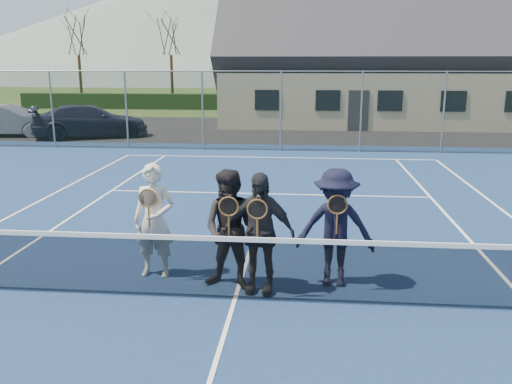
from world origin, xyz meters
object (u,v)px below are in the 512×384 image
at_px(car_c, 90,121).
at_px(clubhouse, 363,50).
at_px(player_d, 336,228).
at_px(player_b, 232,230).
at_px(car_b, 9,121).
at_px(player_a, 154,221).
at_px(player_c, 259,233).
at_px(tennis_net, 235,266).

xyz_separation_m(car_c, clubhouse, (12.74, 7.42, 3.26)).
relative_size(clubhouse, player_d, 8.67).
bearing_deg(player_d, car_c, 122.64).
height_order(player_b, player_d, same).
distance_m(car_b, car_c, 3.89).
bearing_deg(player_a, player_b, -15.85).
bearing_deg(car_c, player_d, -170.26).
height_order(car_b, player_c, player_c).
bearing_deg(car_b, player_a, -151.39).
distance_m(clubhouse, player_d, 23.65).
bearing_deg(player_c, tennis_net, -132.48).
relative_size(car_b, car_c, 0.85).
xyz_separation_m(car_b, clubhouse, (16.63, 7.38, 3.28)).
distance_m(car_b, player_b, 20.46).
relative_size(car_c, tennis_net, 0.43).
bearing_deg(clubhouse, tennis_net, -99.46).
relative_size(tennis_net, clubhouse, 0.75).
xyz_separation_m(car_c, tennis_net, (8.74, -16.58, -0.19)).
height_order(player_a, player_b, same).
xyz_separation_m(tennis_net, player_b, (-0.10, 0.45, 0.38)).
xyz_separation_m(car_c, player_d, (10.17, -15.89, 0.19)).
bearing_deg(tennis_net, clubhouse, 80.54).
distance_m(clubhouse, player_b, 24.10).
bearing_deg(tennis_net, player_c, 47.52).
bearing_deg(car_c, player_a, -177.82).
xyz_separation_m(player_a, player_c, (1.68, -0.47, -0.00)).
height_order(car_b, clubhouse, clubhouse).
relative_size(car_c, player_b, 2.80).
relative_size(tennis_net, player_a, 6.49).
height_order(car_b, player_d, player_d).
bearing_deg(car_c, player_b, -174.71).
distance_m(car_c, player_a, 17.41).
xyz_separation_m(player_b, player_c, (0.42, -0.11, 0.00)).
height_order(tennis_net, clubhouse, clubhouse).
bearing_deg(player_d, tennis_net, -154.13).
xyz_separation_m(clubhouse, player_c, (-3.69, -23.65, -3.07)).
bearing_deg(player_d, car_b, 131.44).
bearing_deg(player_a, tennis_net, -30.69).
bearing_deg(car_b, tennis_net, -149.63).
bearing_deg(player_c, car_b, 128.50).
xyz_separation_m(car_b, player_b, (12.53, -16.17, 0.21)).
distance_m(car_c, player_c, 18.59).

